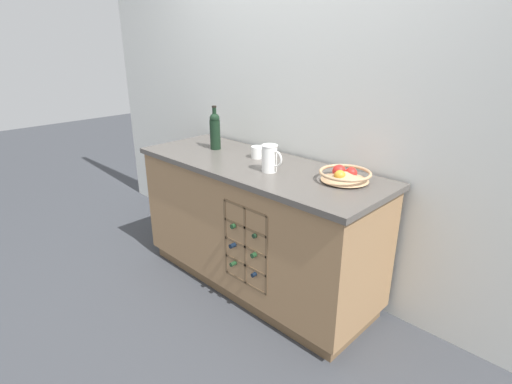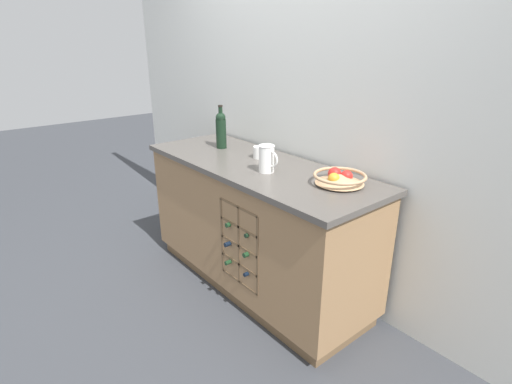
# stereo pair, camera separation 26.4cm
# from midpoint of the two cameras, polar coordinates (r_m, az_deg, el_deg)

# --- Properties ---
(ground_plane) EXTENTS (14.00, 14.00, 0.00)m
(ground_plane) POSITION_cam_midpoint_polar(r_m,az_deg,el_deg) (2.96, -2.61, -12.75)
(ground_plane) COLOR #383A3F
(back_wall) EXTENTS (4.40, 0.06, 2.55)m
(back_wall) POSITION_cam_midpoint_polar(r_m,az_deg,el_deg) (2.75, 2.76, 13.30)
(back_wall) COLOR silver
(back_wall) RESTS_ON ground_plane
(kitchen_island) EXTENTS (1.76, 0.66, 0.89)m
(kitchen_island) POSITION_cam_midpoint_polar(r_m,az_deg,el_deg) (2.73, -2.77, -4.85)
(kitchen_island) COLOR brown
(kitchen_island) RESTS_ON ground_plane
(fruit_bowl) EXTENTS (0.29, 0.29, 0.08)m
(fruit_bowl) POSITION_cam_midpoint_polar(r_m,az_deg,el_deg) (2.26, 9.33, 2.42)
(fruit_bowl) COLOR tan
(fruit_bowl) RESTS_ON kitchen_island
(white_pitcher) EXTENTS (0.15, 0.10, 0.17)m
(white_pitcher) POSITION_cam_midpoint_polar(r_m,az_deg,el_deg) (2.38, -1.17, 4.87)
(white_pitcher) COLOR white
(white_pitcher) RESTS_ON kitchen_island
(ceramic_mug) EXTENTS (0.12, 0.09, 0.08)m
(ceramic_mug) POSITION_cam_midpoint_polar(r_m,az_deg,el_deg) (2.68, -2.56, 5.66)
(ceramic_mug) COLOR white
(ceramic_mug) RESTS_ON kitchen_island
(standing_wine_bottle) EXTENTS (0.08, 0.08, 0.31)m
(standing_wine_bottle) POSITION_cam_midpoint_polar(r_m,az_deg,el_deg) (2.92, -8.49, 8.73)
(standing_wine_bottle) COLOR black
(standing_wine_bottle) RESTS_ON kitchen_island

